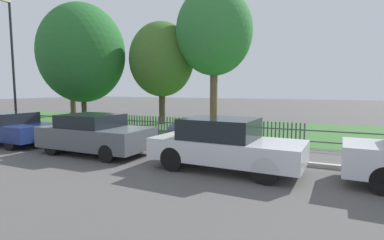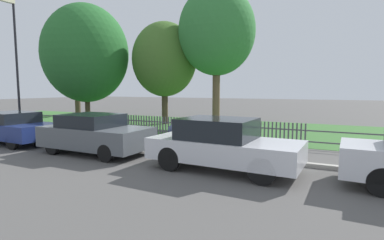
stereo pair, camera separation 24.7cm
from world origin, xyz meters
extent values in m
plane|color=#565451|center=(0.00, 0.00, 0.00)|extent=(120.00, 120.00, 0.00)
cube|color=#B2ADA3|center=(0.00, 0.10, 0.06)|extent=(41.82, 0.20, 0.12)
cube|color=#3D7033|center=(0.00, 7.40, 0.01)|extent=(41.82, 8.87, 0.01)
cube|color=#4C4C51|center=(0.00, 2.99, 0.27)|extent=(41.82, 0.03, 0.05)
cube|color=#4C4C51|center=(0.00, 2.99, 0.70)|extent=(41.82, 0.03, 0.05)
cube|color=#4C4C51|center=(-6.19, 2.96, 0.48)|extent=(0.06, 0.03, 0.97)
cube|color=#4C4C51|center=(-6.03, 2.96, 0.48)|extent=(0.06, 0.03, 0.97)
cube|color=#4C4C51|center=(-5.87, 2.96, 0.48)|extent=(0.06, 0.03, 0.97)
cube|color=#4C4C51|center=(-5.72, 2.96, 0.48)|extent=(0.06, 0.03, 0.97)
cube|color=#4C4C51|center=(-5.56, 2.96, 0.48)|extent=(0.06, 0.03, 0.97)
cube|color=#4C4C51|center=(-5.40, 2.96, 0.48)|extent=(0.06, 0.03, 0.97)
cube|color=#4C4C51|center=(-5.25, 2.96, 0.48)|extent=(0.06, 0.03, 0.97)
cube|color=#4C4C51|center=(-5.09, 2.96, 0.48)|extent=(0.06, 0.03, 0.97)
cube|color=#4C4C51|center=(-4.93, 2.96, 0.48)|extent=(0.06, 0.03, 0.97)
cube|color=#4C4C51|center=(-4.78, 2.96, 0.48)|extent=(0.06, 0.03, 0.97)
cube|color=#4C4C51|center=(-4.62, 2.96, 0.48)|extent=(0.06, 0.03, 0.97)
cube|color=#4C4C51|center=(-4.46, 2.96, 0.48)|extent=(0.06, 0.03, 0.97)
cube|color=#4C4C51|center=(-4.31, 2.96, 0.48)|extent=(0.06, 0.03, 0.97)
cube|color=#4C4C51|center=(-4.15, 2.96, 0.48)|extent=(0.06, 0.03, 0.97)
cube|color=#4C4C51|center=(-3.99, 2.96, 0.48)|extent=(0.06, 0.03, 0.97)
cube|color=#4C4C51|center=(-3.84, 2.96, 0.48)|extent=(0.06, 0.03, 0.97)
cube|color=#4C4C51|center=(-3.68, 2.96, 0.48)|extent=(0.06, 0.03, 0.97)
cube|color=#4C4C51|center=(-3.52, 2.96, 0.48)|extent=(0.06, 0.03, 0.97)
cube|color=#4C4C51|center=(-3.37, 2.96, 0.48)|extent=(0.06, 0.03, 0.97)
cube|color=#4C4C51|center=(-3.21, 2.96, 0.48)|extent=(0.06, 0.03, 0.97)
cube|color=#4C4C51|center=(-3.05, 2.96, 0.48)|extent=(0.06, 0.03, 0.97)
cube|color=#4C4C51|center=(-2.90, 2.96, 0.48)|extent=(0.06, 0.03, 0.97)
cube|color=#4C4C51|center=(-2.74, 2.96, 0.48)|extent=(0.06, 0.03, 0.97)
cube|color=#4C4C51|center=(-2.58, 2.96, 0.48)|extent=(0.06, 0.03, 0.97)
cube|color=#4C4C51|center=(-2.43, 2.96, 0.48)|extent=(0.06, 0.03, 0.97)
cube|color=#4C4C51|center=(-2.27, 2.96, 0.48)|extent=(0.06, 0.03, 0.97)
cube|color=#4C4C51|center=(-2.11, 2.96, 0.48)|extent=(0.06, 0.03, 0.97)
cube|color=#4C4C51|center=(-1.96, 2.96, 0.48)|extent=(0.06, 0.03, 0.97)
cube|color=#4C4C51|center=(-1.80, 2.96, 0.48)|extent=(0.06, 0.03, 0.97)
cube|color=#4C4C51|center=(-1.64, 2.96, 0.48)|extent=(0.06, 0.03, 0.97)
cube|color=#4C4C51|center=(-1.49, 2.96, 0.48)|extent=(0.06, 0.03, 0.97)
cube|color=#4C4C51|center=(-1.33, 2.96, 0.48)|extent=(0.06, 0.03, 0.97)
cube|color=#4C4C51|center=(-1.17, 2.96, 0.48)|extent=(0.06, 0.03, 0.97)
cube|color=#4C4C51|center=(-1.02, 2.96, 0.48)|extent=(0.06, 0.03, 0.97)
cube|color=#4C4C51|center=(-0.86, 2.96, 0.48)|extent=(0.06, 0.03, 0.97)
cube|color=#4C4C51|center=(-0.70, 2.96, 0.48)|extent=(0.06, 0.03, 0.97)
cube|color=#4C4C51|center=(-0.55, 2.96, 0.48)|extent=(0.06, 0.03, 0.97)
cube|color=#4C4C51|center=(-0.39, 2.96, 0.48)|extent=(0.06, 0.03, 0.97)
cube|color=#4C4C51|center=(-0.23, 2.96, 0.48)|extent=(0.06, 0.03, 0.97)
cube|color=#4C4C51|center=(-0.08, 2.96, 0.48)|extent=(0.06, 0.03, 0.97)
cube|color=#4C4C51|center=(0.08, 2.96, 0.48)|extent=(0.06, 0.03, 0.97)
cube|color=#4C4C51|center=(0.23, 2.96, 0.48)|extent=(0.06, 0.03, 0.97)
cube|color=#4C4C51|center=(0.39, 2.96, 0.48)|extent=(0.06, 0.03, 0.97)
cube|color=#4C4C51|center=(0.55, 2.96, 0.48)|extent=(0.06, 0.03, 0.97)
cube|color=#4C4C51|center=(0.70, 2.96, 0.48)|extent=(0.06, 0.03, 0.97)
cube|color=#4C4C51|center=(0.86, 2.96, 0.48)|extent=(0.06, 0.03, 0.97)
cube|color=#4C4C51|center=(1.02, 2.96, 0.48)|extent=(0.06, 0.03, 0.97)
cube|color=#4C4C51|center=(1.17, 2.96, 0.48)|extent=(0.06, 0.03, 0.97)
cube|color=#4C4C51|center=(1.33, 2.96, 0.48)|extent=(0.06, 0.03, 0.97)
cube|color=#4C4C51|center=(1.49, 2.96, 0.48)|extent=(0.06, 0.03, 0.97)
cube|color=#4C4C51|center=(1.64, 2.96, 0.48)|extent=(0.06, 0.03, 0.97)
cube|color=#4C4C51|center=(1.80, 2.96, 0.48)|extent=(0.06, 0.03, 0.97)
cube|color=#4C4C51|center=(1.96, 2.96, 0.48)|extent=(0.06, 0.03, 0.97)
cube|color=#4C4C51|center=(2.11, 2.96, 0.48)|extent=(0.06, 0.03, 0.97)
cube|color=#4C4C51|center=(2.27, 2.96, 0.48)|extent=(0.06, 0.03, 0.97)
cube|color=#4C4C51|center=(2.43, 2.96, 0.48)|extent=(0.06, 0.03, 0.97)
cube|color=#4C4C51|center=(2.58, 2.96, 0.48)|extent=(0.06, 0.03, 0.97)
cube|color=#4C4C51|center=(2.74, 2.96, 0.48)|extent=(0.06, 0.03, 0.97)
cube|color=#4C4C51|center=(2.90, 2.96, 0.48)|extent=(0.06, 0.03, 0.97)
cube|color=#4C4C51|center=(3.05, 2.96, 0.48)|extent=(0.06, 0.03, 0.97)
cube|color=#4C4C51|center=(3.21, 2.96, 0.48)|extent=(0.06, 0.03, 0.97)
cube|color=#4C4C51|center=(3.37, 2.96, 0.48)|extent=(0.06, 0.03, 0.97)
cube|color=#4C4C51|center=(3.52, 2.96, 0.48)|extent=(0.06, 0.03, 0.97)
cube|color=#4C4C51|center=(3.68, 2.96, 0.48)|extent=(0.06, 0.03, 0.97)
cube|color=#4C4C51|center=(3.84, 2.96, 0.48)|extent=(0.06, 0.03, 0.97)
cube|color=#4C4C51|center=(3.99, 2.96, 0.48)|extent=(0.06, 0.03, 0.97)
cube|color=#4C4C51|center=(4.15, 2.96, 0.48)|extent=(0.06, 0.03, 0.97)
cube|color=#4C4C51|center=(4.31, 2.96, 0.48)|extent=(0.06, 0.03, 0.97)
cube|color=#4C4C51|center=(4.46, 2.96, 0.48)|extent=(0.06, 0.03, 0.97)
cube|color=#4C4C51|center=(4.62, 2.96, 0.48)|extent=(0.06, 0.03, 0.97)
cube|color=#4C4C51|center=(4.78, 2.96, 0.48)|extent=(0.06, 0.03, 0.97)
cube|color=#4C4C51|center=(4.93, 2.96, 0.48)|extent=(0.06, 0.03, 0.97)
cube|color=#4C4C51|center=(5.09, 2.96, 0.48)|extent=(0.06, 0.03, 0.97)
cube|color=#4C4C51|center=(5.25, 2.96, 0.48)|extent=(0.06, 0.03, 0.97)
cube|color=#4C4C51|center=(5.40, 2.96, 0.48)|extent=(0.06, 0.03, 0.97)
cube|color=#4C4C51|center=(5.56, 2.96, 0.48)|extent=(0.06, 0.03, 0.97)
cube|color=#4C4C51|center=(5.72, 2.96, 0.48)|extent=(0.06, 0.03, 0.97)
cube|color=#4C4C51|center=(5.87, 2.96, 0.48)|extent=(0.06, 0.03, 0.97)
cube|color=#4C4C51|center=(6.03, 2.96, 0.48)|extent=(0.06, 0.03, 0.97)
cube|color=#4C4C51|center=(6.19, 2.96, 0.48)|extent=(0.06, 0.03, 0.97)
cube|color=navy|center=(-4.86, -1.33, 0.57)|extent=(3.91, 1.91, 0.61)
cube|color=black|center=(-5.05, -1.33, 1.09)|extent=(1.90, 1.68, 0.44)
cylinder|color=black|center=(-3.64, -0.54, 0.31)|extent=(0.63, 0.16, 0.63)
cylinder|color=black|center=(-3.68, -2.20, 0.31)|extent=(0.63, 0.16, 0.63)
cylinder|color=black|center=(-6.03, -0.47, 0.31)|extent=(0.63, 0.16, 0.63)
cube|color=#51565B|center=(-0.37, -1.27, 0.60)|extent=(3.94, 1.88, 0.71)
cube|color=black|center=(-0.56, -1.27, 1.17)|extent=(1.89, 1.69, 0.44)
cylinder|color=black|center=(0.86, -0.41, 0.28)|extent=(0.57, 0.14, 0.57)
cylinder|color=black|center=(0.85, -2.14, 0.28)|extent=(0.57, 0.14, 0.57)
cylinder|color=black|center=(-1.58, -0.40, 0.28)|extent=(0.57, 0.14, 0.57)
cylinder|color=black|center=(-1.59, -2.13, 0.28)|extent=(0.57, 0.14, 0.57)
cube|color=silver|center=(4.47, -1.33, 0.59)|extent=(4.27, 1.95, 0.60)
cube|color=black|center=(4.26, -1.32, 1.17)|extent=(2.08, 1.69, 0.57)
cylinder|color=black|center=(5.80, -0.55, 0.34)|extent=(0.68, 0.16, 0.68)
cylinder|color=black|center=(5.74, -2.20, 0.34)|extent=(0.68, 0.16, 0.68)
cylinder|color=black|center=(3.20, -0.45, 0.34)|extent=(0.68, 0.16, 0.68)
cylinder|color=black|center=(3.13, -2.10, 0.34)|extent=(0.68, 0.16, 0.68)
cylinder|color=black|center=(8.26, -0.33, 0.32)|extent=(0.65, 0.16, 0.65)
cylinder|color=black|center=(8.22, -1.86, 0.32)|extent=(0.65, 0.16, 0.65)
cylinder|color=black|center=(2.63, 1.51, 0.29)|extent=(0.59, 0.16, 0.58)
cylinder|color=black|center=(1.23, 1.38, 0.29)|extent=(0.59, 0.16, 0.58)
ellipsoid|color=#2D3851|center=(1.93, 1.45, 0.61)|extent=(1.91, 0.87, 0.75)
ellipsoid|color=#2D3851|center=(2.37, 1.49, 0.81)|extent=(0.51, 0.90, 0.35)
cylinder|color=#473828|center=(-13.00, 9.60, 1.60)|extent=(0.45, 0.45, 3.21)
ellipsoid|color=#337A38|center=(-13.00, 9.60, 4.46)|extent=(3.96, 3.96, 4.55)
cylinder|color=#473828|center=(-7.58, 5.42, 1.42)|extent=(0.32, 0.32, 2.83)
ellipsoid|color=#286B2D|center=(-7.58, 5.42, 4.56)|extent=(5.45, 5.45, 6.27)
cylinder|color=#473828|center=(-2.90, 7.49, 1.43)|extent=(0.40, 0.40, 2.86)
ellipsoid|color=#426B28|center=(-2.90, 7.49, 4.16)|extent=(4.12, 4.12, 4.74)
cylinder|color=brown|center=(0.61, 7.68, 2.12)|extent=(0.44, 0.44, 4.24)
ellipsoid|color=#337A38|center=(0.61, 7.68, 5.67)|extent=(4.52, 4.52, 5.20)
cylinder|color=black|center=(-7.24, 0.52, 3.21)|extent=(0.11, 0.11, 6.42)
cube|color=beige|center=(-7.24, 0.17, 6.52)|extent=(0.20, 0.76, 0.18)
camera|label=1|loc=(7.12, -9.24, 2.29)|focal=28.00mm
camera|label=2|loc=(7.34, -9.14, 2.29)|focal=28.00mm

